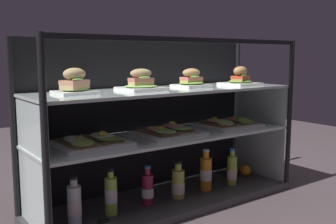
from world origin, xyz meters
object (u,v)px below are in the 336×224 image
at_px(kitchen_scissors, 105,223).
at_px(orange_fruit_near_left_post, 232,170).
at_px(juice_bottle_front_right_end, 178,184).
at_px(juice_bottle_front_second, 206,173).
at_px(orange_fruit_beside_bottles, 246,171).
at_px(plated_roll_sandwich_near_left_corner, 191,80).
at_px(plated_roll_sandwich_right_of_center, 75,83).
at_px(open_sandwich_tray_far_right, 168,131).
at_px(open_sandwich_tray_mid_right, 91,141).
at_px(juice_bottle_front_middle, 74,205).
at_px(juice_bottle_tucked_behind, 111,195).
at_px(juice_bottle_front_fourth, 232,170).
at_px(plated_roll_sandwich_mid_right, 141,83).
at_px(plated_roll_sandwich_far_right, 240,79).
at_px(open_sandwich_tray_left_of_center, 229,123).
at_px(juice_bottle_back_left, 148,189).

bearing_deg(kitchen_scissors, orange_fruit_near_left_post, 10.36).
relative_size(juice_bottle_front_right_end, orange_fruit_near_left_post, 2.61).
relative_size(juice_bottle_front_second, orange_fruit_beside_bottles, 3.40).
height_order(plated_roll_sandwich_near_left_corner, orange_fruit_near_left_post, plated_roll_sandwich_near_left_corner).
distance_m(plated_roll_sandwich_right_of_center, open_sandwich_tray_far_right, 0.59).
height_order(open_sandwich_tray_mid_right, open_sandwich_tray_far_right, open_sandwich_tray_mid_right).
xyz_separation_m(plated_roll_sandwich_right_of_center, juice_bottle_front_middle, (-0.05, -0.08, -0.55)).
distance_m(open_sandwich_tray_mid_right, juice_bottle_tucked_behind, 0.28).
xyz_separation_m(plated_roll_sandwich_right_of_center, kitchen_scissors, (0.07, -0.15, -0.64)).
height_order(plated_roll_sandwich_right_of_center, juice_bottle_front_fourth, plated_roll_sandwich_right_of_center).
xyz_separation_m(plated_roll_sandwich_mid_right, kitchen_scissors, (-0.28, -0.13, -0.63)).
xyz_separation_m(plated_roll_sandwich_right_of_center, orange_fruit_beside_bottles, (1.14, -0.01, -0.61)).
bearing_deg(juice_bottle_front_fourth, kitchen_scissors, -175.99).
relative_size(plated_roll_sandwich_right_of_center, orange_fruit_near_left_post, 2.25).
distance_m(open_sandwich_tray_far_right, orange_fruit_beside_bottles, 0.71).
relative_size(plated_roll_sandwich_far_right, open_sandwich_tray_far_right, 0.57).
distance_m(juice_bottle_front_middle, orange_fruit_near_left_post, 1.13).
bearing_deg(plated_roll_sandwich_far_right, plated_roll_sandwich_right_of_center, 175.41).
xyz_separation_m(plated_roll_sandwich_mid_right, juice_bottle_front_right_end, (0.20, -0.06, -0.55)).
distance_m(open_sandwich_tray_left_of_center, juice_bottle_tucked_behind, 0.87).
xyz_separation_m(juice_bottle_tucked_behind, juice_bottle_front_right_end, (0.40, -0.01, -0.02)).
distance_m(plated_roll_sandwich_right_of_center, juice_bottle_tucked_behind, 0.57).
bearing_deg(plated_roll_sandwich_near_left_corner, open_sandwich_tray_mid_right, -178.41).
distance_m(plated_roll_sandwich_far_right, juice_bottle_front_middle, 1.19).
bearing_deg(juice_bottle_back_left, plated_roll_sandwich_right_of_center, 170.23).
xyz_separation_m(plated_roll_sandwich_far_right, juice_bottle_front_second, (-0.25, 0.02, -0.54)).
xyz_separation_m(open_sandwich_tray_far_right, juice_bottle_front_fourth, (0.43, -0.06, -0.28)).
bearing_deg(juice_bottle_back_left, plated_roll_sandwich_far_right, -1.68).
relative_size(plated_roll_sandwich_mid_right, juice_bottle_tucked_behind, 0.89).
height_order(juice_bottle_front_middle, juice_bottle_front_right_end, juice_bottle_front_middle).
relative_size(plated_roll_sandwich_far_right, juice_bottle_front_right_end, 0.95).
distance_m(plated_roll_sandwich_far_right, open_sandwich_tray_mid_right, 0.98).
bearing_deg(juice_bottle_front_middle, juice_bottle_back_left, 2.66).
xyz_separation_m(plated_roll_sandwich_right_of_center, juice_bottle_back_left, (0.36, -0.06, -0.56)).
distance_m(orange_fruit_near_left_post, kitchen_scissors, 1.02).
height_order(open_sandwich_tray_mid_right, orange_fruit_near_left_post, open_sandwich_tray_mid_right).
relative_size(juice_bottle_front_middle, juice_bottle_tucked_behind, 1.00).
height_order(juice_bottle_front_middle, orange_fruit_beside_bottles, juice_bottle_front_middle).
xyz_separation_m(open_sandwich_tray_far_right, orange_fruit_near_left_post, (0.56, 0.06, -0.33)).
height_order(open_sandwich_tray_left_of_center, kitchen_scissors, open_sandwich_tray_left_of_center).
distance_m(open_sandwich_tray_far_right, juice_bottle_back_left, 0.33).
bearing_deg(juice_bottle_front_middle, juice_bottle_front_second, 1.20).
distance_m(plated_roll_sandwich_mid_right, orange_fruit_beside_bottles, 0.99).
bearing_deg(plated_roll_sandwich_near_left_corner, kitchen_scissors, -167.53).
distance_m(juice_bottle_tucked_behind, orange_fruit_beside_bottles, 1.00).
distance_m(juice_bottle_front_right_end, juice_bottle_front_second, 0.21).
xyz_separation_m(juice_bottle_tucked_behind, orange_fruit_near_left_post, (0.93, 0.10, -0.06)).
bearing_deg(plated_roll_sandwich_right_of_center, juice_bottle_front_right_end, -7.81).
relative_size(open_sandwich_tray_far_right, juice_bottle_front_second, 1.43).
bearing_deg(juice_bottle_front_second, plated_roll_sandwich_near_left_corner, 140.72).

